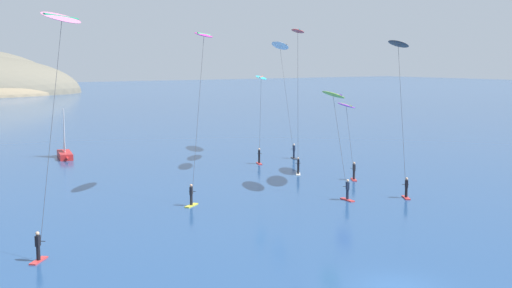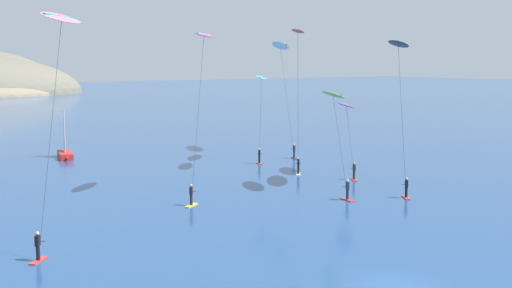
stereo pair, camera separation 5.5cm
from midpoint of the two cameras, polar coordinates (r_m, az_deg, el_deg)
The scene contains 10 objects.
ground_plane at distance 33.16m, azimuth 12.41°, elevation -12.39°, with size 600.00×600.00×0.00m, color navy.
sailboat_near at distance 76.37m, azimuth -16.63°, elevation -0.76°, with size 2.37×5.97×5.70m.
kitesurfer_black at distance 57.25m, azimuth 12.54°, elevation 7.85°, with size 5.68×7.58×12.95m.
kitesurfer_purple at distance 63.17m, azimuth 8.05°, elevation 2.93°, with size 4.00×6.23×7.06m.
kitesurfer_red at distance 64.11m, azimuth 3.71°, elevation 8.76°, with size 3.52×4.74×14.26m.
kitesurfer_white at distance 77.65m, azimuth 2.20°, elevation 8.15°, with size 4.04×9.21×13.45m.
kitesurfer_magenta at distance 52.78m, azimuth -4.80°, elevation 8.18°, with size 5.93×6.20×13.46m.
kitesurfer_cyan at distance 70.93m, azimuth 0.42°, elevation 5.23°, with size 4.01×4.97×9.53m.
kitesurfer_pink at distance 40.44m, azimuth -17.07°, elevation 9.17°, with size 5.68×6.44×14.08m.
kitesurfer_lime at distance 54.73m, azimuth 6.94°, elevation 3.69°, with size 3.56×7.13×8.62m.
Camera 1 is at (-22.68, -21.46, 11.17)m, focal length 45.00 mm.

